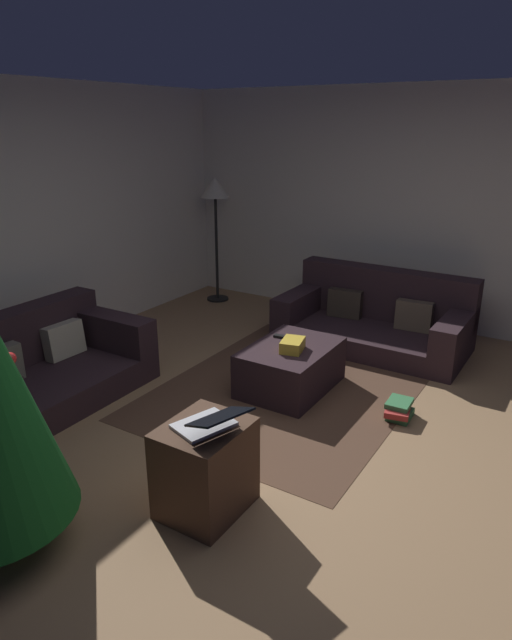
% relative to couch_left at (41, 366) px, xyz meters
% --- Properties ---
extents(ground_plane, '(6.40, 6.40, 0.00)m').
position_rel_couch_left_xyz_m(ground_plane, '(0.38, -2.25, -0.27)').
color(ground_plane, '#93704C').
extents(corner_partition, '(0.12, 6.40, 2.60)m').
position_rel_couch_left_xyz_m(corner_partition, '(3.52, -2.25, 1.03)').
color(corner_partition, silver).
rests_on(corner_partition, ground_plane).
extents(couch_left, '(1.64, 1.01, 0.71)m').
position_rel_couch_left_xyz_m(couch_left, '(0.00, 0.00, 0.00)').
color(couch_left, '#2D1E23').
rests_on(couch_left, ground_plane).
extents(couch_right, '(0.98, 1.89, 0.75)m').
position_rel_couch_left_xyz_m(couch_right, '(2.65, -1.96, -0.00)').
color(couch_right, '#2D1E23').
rests_on(couch_right, ground_plane).
extents(ottoman, '(0.90, 0.65, 0.40)m').
position_rel_couch_left_xyz_m(ottoman, '(1.24, -1.71, -0.08)').
color(ottoman, '#2D1E23').
rests_on(ottoman, ground_plane).
extents(gift_box, '(0.27, 0.22, 0.10)m').
position_rel_couch_left_xyz_m(gift_box, '(1.17, -1.77, 0.17)').
color(gift_box, gold).
rests_on(gift_box, ottoman).
extents(tv_remote, '(0.07, 0.17, 0.02)m').
position_rel_couch_left_xyz_m(tv_remote, '(1.38, -1.55, 0.13)').
color(tv_remote, black).
rests_on(tv_remote, ottoman).
extents(side_table, '(0.52, 0.44, 0.56)m').
position_rel_couch_left_xyz_m(side_table, '(-0.44, -2.06, 0.01)').
color(side_table, '#4C3323').
rests_on(side_table, ground_plane).
extents(laptop, '(0.43, 0.47, 0.18)m').
position_rel_couch_left_xyz_m(laptop, '(-0.46, -2.11, 0.34)').
color(laptop, silver).
rests_on(laptop, side_table).
extents(book_stack, '(0.31, 0.24, 0.14)m').
position_rel_couch_left_xyz_m(book_stack, '(1.24, -2.69, -0.20)').
color(book_stack, '#387A47').
rests_on(book_stack, ground_plane).
extents(corner_lamp, '(0.36, 0.36, 1.57)m').
position_rel_couch_left_xyz_m(corner_lamp, '(3.01, 0.34, 1.06)').
color(corner_lamp, black).
rests_on(corner_lamp, ground_plane).
extents(area_rug, '(2.60, 2.00, 0.01)m').
position_rel_couch_left_xyz_m(area_rug, '(1.24, -1.71, -0.27)').
color(area_rug, brown).
rests_on(area_rug, ground_plane).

